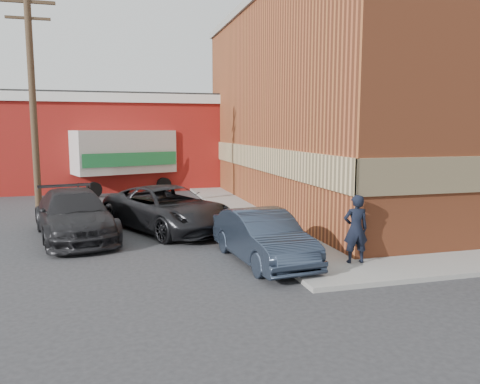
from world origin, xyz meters
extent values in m
plane|color=#28282B|center=(0.00, 0.00, 0.00)|extent=(90.00, 90.00, 0.00)
cube|color=#9A4827|center=(8.50, 9.00, 4.50)|extent=(14.00, 18.00, 9.00)
cube|color=tan|center=(1.46, 9.00, 2.30)|extent=(0.08, 18.16, 1.00)
cube|color=gray|center=(8.50, 9.00, 9.18)|extent=(14.25, 18.25, 0.36)
cube|color=gray|center=(0.60, 9.00, 0.06)|extent=(1.80, 18.00, 0.12)
cube|color=maroon|center=(-6.00, 20.00, 2.50)|extent=(16.00, 8.00, 5.00)
cube|color=silver|center=(-6.00, 20.00, 5.25)|extent=(16.30, 8.30, 0.50)
cube|color=black|center=(-6.00, 20.00, 5.55)|extent=(16.00, 8.00, 0.10)
cylinder|color=#4F3D27|center=(-7.50, 9.00, 4.50)|extent=(0.26, 0.26, 9.00)
cube|color=#4F3D27|center=(-7.50, 9.00, 8.30)|extent=(2.00, 0.12, 0.12)
cube|color=#4F3D27|center=(-7.50, 9.00, 7.70)|extent=(1.60, 0.10, 0.10)
imported|color=black|center=(1.35, -0.25, 1.01)|extent=(0.70, 0.52, 1.77)
imported|color=#273141|center=(-0.80, 0.81, 0.69)|extent=(1.91, 4.34, 1.39)
imported|color=black|center=(-2.80, 5.47, 0.78)|extent=(4.79, 6.17, 1.56)
imported|color=black|center=(-5.87, 5.09, 0.78)|extent=(3.24, 5.72, 1.56)
cube|color=silver|center=(-4.00, 16.00, 2.30)|extent=(5.82, 3.76, 2.34)
cube|color=#217C40|center=(-3.65, 14.96, 1.94)|extent=(4.97, 1.67, 0.72)
cube|color=silver|center=(-0.66, 17.11, 0.99)|extent=(2.17, 2.40, 1.98)
cylinder|color=black|center=(-5.60, 14.52, 0.41)|extent=(0.86, 0.51, 0.81)
cylinder|color=black|center=(-6.17, 16.23, 0.41)|extent=(0.86, 0.51, 0.81)
cylinder|color=black|center=(-1.83, 15.77, 0.41)|extent=(0.86, 0.51, 0.81)
cylinder|color=black|center=(-2.40, 17.48, 0.41)|extent=(0.86, 0.51, 0.81)
cylinder|color=black|center=(-0.38, 16.26, 0.41)|extent=(0.86, 0.51, 0.81)
cylinder|color=black|center=(-0.95, 17.97, 0.41)|extent=(0.86, 0.51, 0.81)
camera|label=1|loc=(-4.61, -10.80, 3.55)|focal=35.00mm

